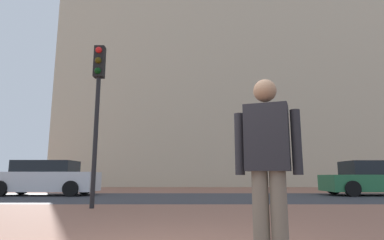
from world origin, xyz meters
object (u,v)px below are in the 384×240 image
at_px(car_white, 44,179).
at_px(traffic_light_pole, 96,92).
at_px(car_green, 372,179).
at_px(person_skater, 267,160).

xyz_separation_m(car_white, traffic_light_pole, (3.81, -5.65, 2.38)).
xyz_separation_m(car_green, car_white, (-14.33, 0.00, 0.02)).
xyz_separation_m(person_skater, car_white, (-7.10, 11.13, -0.24)).
distance_m(car_green, traffic_light_pole, 12.18).
bearing_deg(person_skater, car_green, 56.99).
relative_size(car_white, traffic_light_pole, 1.00).
bearing_deg(car_white, person_skater, -57.45).
relative_size(person_skater, car_green, 0.41).
height_order(person_skater, car_green, person_skater).
bearing_deg(car_green, person_skater, -123.01).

